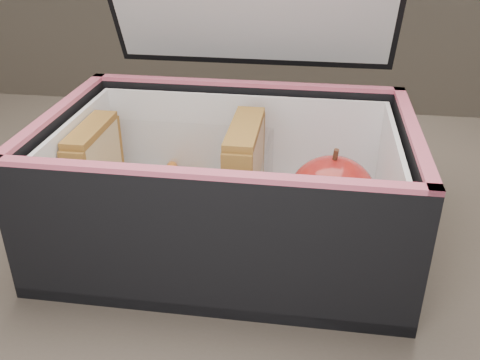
% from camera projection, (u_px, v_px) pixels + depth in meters
% --- Properties ---
extents(kitchen_table, '(1.20, 0.80, 0.75)m').
position_uv_depth(kitchen_table, '(300.00, 324.00, 0.56)').
color(kitchen_table, brown).
rests_on(kitchen_table, ground).
extents(lunch_bag, '(0.33, 0.31, 0.32)m').
position_uv_depth(lunch_bag, '(229.00, 174.00, 0.51)').
color(lunch_bag, black).
rests_on(lunch_bag, kitchen_table).
extents(plastic_tub, '(0.19, 0.14, 0.08)m').
position_uv_depth(plastic_tub, '(170.00, 186.00, 0.52)').
color(plastic_tub, white).
rests_on(plastic_tub, lunch_bag).
extents(sandwich_left, '(0.02, 0.09, 0.10)m').
position_uv_depth(sandwich_left, '(96.00, 171.00, 0.53)').
color(sandwich_left, tan).
rests_on(sandwich_left, plastic_tub).
extents(sandwich_right, '(0.03, 0.09, 0.11)m').
position_uv_depth(sandwich_right, '(245.00, 177.00, 0.51)').
color(sandwich_right, tan).
rests_on(sandwich_right, plastic_tub).
extents(carrot_sticks, '(0.05, 0.16, 0.03)m').
position_uv_depth(carrot_sticks, '(170.00, 204.00, 0.53)').
color(carrot_sticks, orange).
rests_on(carrot_sticks, plastic_tub).
extents(paper_napkin, '(0.09, 0.10, 0.01)m').
position_uv_depth(paper_napkin, '(332.00, 230.00, 0.52)').
color(paper_napkin, white).
rests_on(paper_napkin, lunch_bag).
extents(red_apple, '(0.10, 0.10, 0.09)m').
position_uv_depth(red_apple, '(332.00, 196.00, 0.49)').
color(red_apple, maroon).
rests_on(red_apple, paper_napkin).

